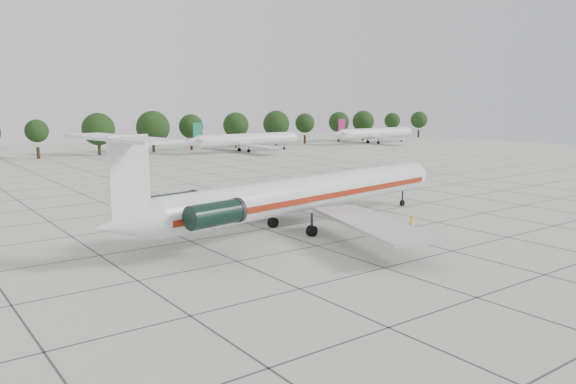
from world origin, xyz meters
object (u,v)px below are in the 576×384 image
bg_airliner_d (247,140)px  bg_airliner_e (375,133)px  ground_crew (411,225)px  main_airliner (296,195)px

bg_airliner_d → bg_airliner_e: (45.63, 1.42, 0.00)m
ground_crew → bg_airliner_d: (33.94, 82.52, 1.99)m
bg_airliner_d → bg_airliner_e: 45.65m
main_airliner → bg_airliner_e: 116.00m
bg_airliner_d → bg_airliner_e: size_ratio=1.00×
ground_crew → bg_airliner_e: size_ratio=0.06×
main_airliner → bg_airliner_e: bearing=32.3°
main_airliner → bg_airliner_d: 85.76m
main_airliner → ground_crew: (7.74, -7.57, -2.58)m
ground_crew → bg_airliner_e: bg_airliner_e is taller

